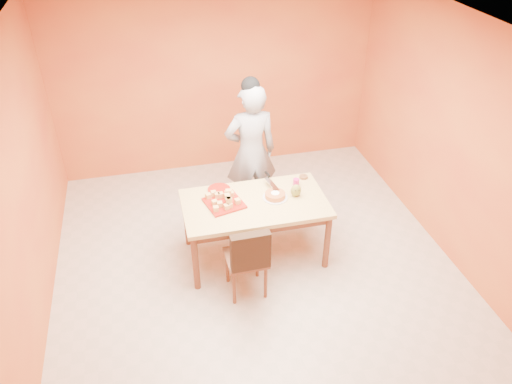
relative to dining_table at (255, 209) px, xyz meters
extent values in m
plane|color=#BFB7A3|center=(-0.03, -0.29, -0.67)|extent=(5.00, 5.00, 0.00)
plane|color=silver|center=(-0.03, -0.29, 2.03)|extent=(5.00, 5.00, 0.00)
plane|color=orange|center=(-0.03, 2.21, 0.68)|extent=(4.50, 0.00, 4.50)
plane|color=orange|center=(-2.28, -0.29, 0.68)|extent=(0.00, 5.00, 5.00)
plane|color=orange|center=(2.22, -0.29, 0.68)|extent=(0.00, 5.00, 5.00)
cube|color=tan|center=(0.00, 0.00, 0.07)|extent=(1.60, 0.90, 0.05)
cube|color=brown|center=(0.00, 0.00, -0.01)|extent=(1.48, 0.78, 0.10)
cylinder|color=brown|center=(-0.74, -0.39, -0.31)|extent=(0.07, 0.07, 0.71)
cylinder|color=brown|center=(-0.74, 0.39, -0.31)|extent=(0.07, 0.07, 0.71)
cylinder|color=brown|center=(0.74, -0.39, -0.31)|extent=(0.07, 0.07, 0.71)
cylinder|color=brown|center=(0.74, 0.39, -0.31)|extent=(0.07, 0.07, 0.71)
imported|color=gray|center=(0.16, 0.86, 0.23)|extent=(0.67, 0.45, 1.80)
cube|color=#9A170E|center=(-0.34, 0.04, 0.11)|extent=(0.47, 0.47, 0.02)
cylinder|color=#9A170E|center=(-0.34, 0.33, 0.10)|extent=(0.32, 0.32, 0.02)
cylinder|color=silver|center=(0.24, 0.02, 0.10)|extent=(0.36, 0.36, 0.01)
cylinder|color=#CD7435|center=(0.24, 0.02, 0.13)|extent=(0.23, 0.23, 0.05)
cube|color=white|center=(0.25, 0.20, 0.17)|extent=(0.11, 0.30, 0.01)
ellipsoid|color=olive|center=(0.48, 0.01, 0.17)|extent=(0.14, 0.12, 0.15)
cylinder|color=#BE1C69|center=(0.54, 0.19, 0.15)|extent=(0.09, 0.09, 0.10)
cylinder|color=#3D2610|center=(0.68, 0.35, 0.11)|extent=(0.11, 0.11, 0.03)
camera|label=1|loc=(-1.05, -4.40, 3.27)|focal=35.00mm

